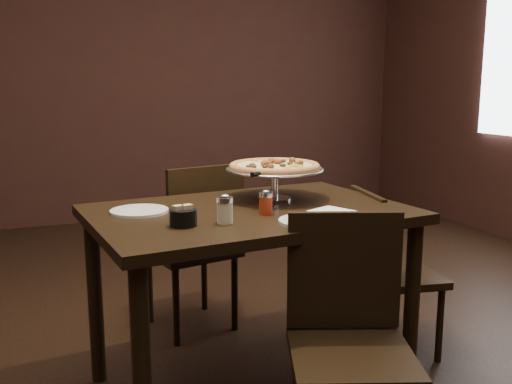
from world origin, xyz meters
name	(u,v)px	position (x,y,z in m)	size (l,w,h in m)	color
room	(261,66)	(0.06, 0.03, 1.40)	(6.04, 7.04, 2.84)	black
dining_table	(249,234)	(0.01, 0.03, 0.71)	(1.38, 0.99, 0.81)	black
pizza_stand	(274,167)	(0.19, 0.18, 0.96)	(0.44, 0.44, 0.18)	silver
parmesan_shaker	(225,209)	(-0.16, -0.16, 0.87)	(0.06, 0.06, 0.11)	beige
pepper_flake_shaker	(266,203)	(0.04, -0.08, 0.86)	(0.06, 0.06, 0.10)	maroon
packet_caddy	(183,217)	(-0.32, -0.15, 0.85)	(0.10, 0.10, 0.08)	black
napkin_stack	(332,213)	(0.28, -0.19, 0.82)	(0.15, 0.15, 0.02)	white
plate_left	(139,211)	(-0.43, 0.14, 0.82)	(0.24, 0.24, 0.01)	white
plate_near	(309,221)	(0.14, -0.27, 0.82)	(0.23, 0.23, 0.01)	white
serving_spatula	(261,174)	(0.07, 0.04, 0.96)	(0.17, 0.17, 0.02)	silver
chair_far	(196,242)	(-0.04, 0.69, 0.50)	(0.51, 0.51, 0.92)	black
chair_near	(348,331)	(0.16, -0.55, 0.48)	(0.53, 0.53, 0.88)	black
chair_side	(385,266)	(0.76, 0.10, 0.45)	(0.44, 0.44, 0.83)	black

